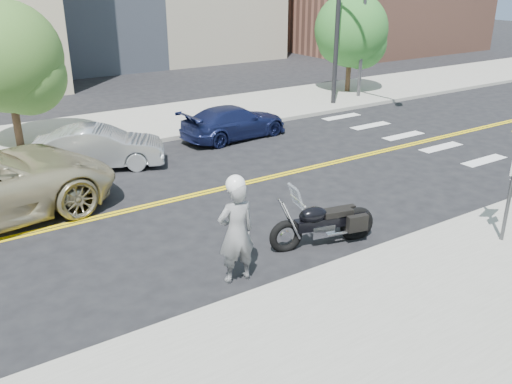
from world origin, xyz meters
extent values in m
plane|color=black|center=(0.00, 0.00, 0.00)|extent=(120.00, 120.00, 0.00)
cube|color=#9E9B91|center=(0.00, -7.50, 0.07)|extent=(60.00, 5.00, 0.15)
cube|color=#9E9B91|center=(0.00, 7.50, 0.07)|extent=(60.00, 5.00, 0.15)
cylinder|color=#4C4C51|center=(12.00, 6.50, 4.15)|extent=(0.16, 0.16, 8.00)
cylinder|color=black|center=(10.00, 6.00, 3.65)|extent=(0.20, 0.20, 7.00)
imported|color=silver|center=(-1.38, -4.33, 1.02)|extent=(0.78, 0.55, 2.04)
sphere|color=white|center=(-1.38, -4.33, 1.99)|extent=(0.37, 0.37, 0.37)
imported|color=#AEB3B7|center=(-1.43, 3.61, 0.64)|extent=(4.09, 2.79, 1.27)
imported|color=navy|center=(3.66, 4.09, 0.59)|extent=(4.17, 1.99, 1.17)
cylinder|color=#382619|center=(-3.12, 6.88, 1.98)|extent=(0.26, 0.26, 3.96)
sphere|color=#3A6720|center=(-3.12, 6.88, 3.09)|extent=(3.56, 3.56, 3.56)
cylinder|color=#382619|center=(12.32, 7.64, 1.96)|extent=(0.24, 0.24, 3.93)
sphere|color=#266A21|center=(12.32, 7.64, 3.07)|extent=(3.47, 3.47, 3.47)
camera|label=1|loc=(-6.10, -12.20, 5.55)|focal=38.00mm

